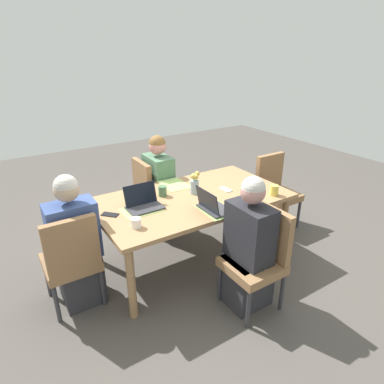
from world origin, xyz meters
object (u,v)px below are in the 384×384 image
(person_head_left_left_mid, at_px, (76,248))
(phone_silver, at_px, (225,189))
(dining_table, at_px, (192,203))
(coffee_mug_near_right, at_px, (274,190))
(flower_vase, at_px, (195,183))
(person_near_left_far, at_px, (248,251))
(chair_far_left_near, at_px, (152,192))
(laptop_near_left_far, at_px, (213,206))
(chair_head_left_left_mid, at_px, (72,257))
(coffee_mug_near_left, at_px, (162,191))
(phone_black, at_px, (110,215))
(chair_head_right_right_near, at_px, (275,187))
(person_far_left_near, at_px, (159,190))
(coffee_mug_centre_left, at_px, (136,223))
(chair_near_left_far, at_px, (259,254))
(laptop_head_left_left_mid, at_px, (143,203))

(person_head_left_left_mid, distance_m, phone_silver, 1.57)
(dining_table, distance_m, coffee_mug_near_right, 0.84)
(flower_vase, bearing_deg, person_near_left_far, -91.47)
(dining_table, distance_m, person_head_left_left_mid, 1.18)
(chair_far_left_near, xyz_separation_m, laptop_near_left_far, (0.05, -1.19, 0.28))
(chair_head_left_left_mid, distance_m, coffee_mug_near_left, 1.06)
(laptop_near_left_far, distance_m, phone_black, 0.93)
(coffee_mug_near_left, xyz_separation_m, phone_black, (-0.59, -0.12, -0.05))
(person_head_left_left_mid, height_order, coffee_mug_near_right, person_head_left_left_mid)
(coffee_mug_near_right, bearing_deg, flower_vase, 144.51)
(chair_far_left_near, relative_size, person_head_left_left_mid, 0.75)
(chair_far_left_near, relative_size, phone_silver, 6.00)
(chair_head_right_right_near, relative_size, flower_vase, 3.80)
(person_far_left_near, height_order, person_near_left_far, same)
(flower_vase, bearing_deg, person_head_left_left_mid, -178.04)
(chair_far_left_near, height_order, laptop_near_left_far, laptop_near_left_far)
(person_head_left_left_mid, distance_m, chair_head_right_right_near, 2.48)
(chair_head_left_left_mid, relative_size, person_near_left_far, 0.75)
(chair_head_left_left_mid, bearing_deg, coffee_mug_centre_left, -22.35)
(chair_head_left_left_mid, bearing_deg, coffee_mug_near_right, -10.14)
(dining_table, distance_m, phone_black, 0.84)
(coffee_mug_near_left, bearing_deg, chair_near_left_far, -71.19)
(person_near_left_far, xyz_separation_m, phone_black, (-0.88, 0.87, 0.21))
(person_far_left_near, bearing_deg, laptop_near_left_far, -91.37)
(chair_head_right_right_near, height_order, phone_silver, chair_head_right_right_near)
(chair_far_left_near, relative_size, chair_head_left_left_mid, 1.00)
(chair_far_left_near, bearing_deg, person_far_left_near, -38.76)
(chair_far_left_near, relative_size, chair_near_left_far, 1.00)
(chair_head_right_right_near, distance_m, flower_vase, 1.29)
(chair_near_left_far, height_order, phone_black, chair_near_left_far)
(chair_head_right_right_near, height_order, flower_vase, flower_vase)
(chair_near_left_far, bearing_deg, dining_table, 97.80)
(laptop_near_left_far, xyz_separation_m, phone_silver, (0.40, 0.32, -0.04))
(chair_near_left_far, xyz_separation_m, laptop_near_left_far, (-0.13, 0.50, 0.28))
(dining_table, bearing_deg, flower_vase, 38.26)
(phone_black, distance_m, phone_silver, 1.23)
(dining_table, bearing_deg, coffee_mug_near_right, -29.85)
(chair_head_left_left_mid, distance_m, chair_head_right_right_near, 2.54)
(laptop_near_left_far, xyz_separation_m, coffee_mug_near_right, (0.73, -0.05, 0.01))
(person_head_left_left_mid, height_order, phone_black, person_head_left_left_mid)
(person_far_left_near, relative_size, coffee_mug_near_right, 11.38)
(dining_table, height_order, phone_silver, phone_silver)
(person_head_left_left_mid, xyz_separation_m, laptop_head_left_left_mid, (0.65, 0.02, 0.25))
(dining_table, xyz_separation_m, flower_vase, (0.07, 0.05, 0.19))
(chair_head_left_left_mid, xyz_separation_m, coffee_mug_near_left, (0.99, 0.24, 0.28))
(chair_head_right_right_near, distance_m, phone_silver, 0.96)
(chair_far_left_near, relative_size, chair_head_right_right_near, 1.00)
(chair_head_right_right_near, xyz_separation_m, phone_silver, (-0.91, -0.15, 0.24))
(person_head_left_left_mid, distance_m, laptop_head_left_left_mid, 0.70)
(chair_head_right_right_near, xyz_separation_m, flower_vase, (-1.24, -0.06, 0.35))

